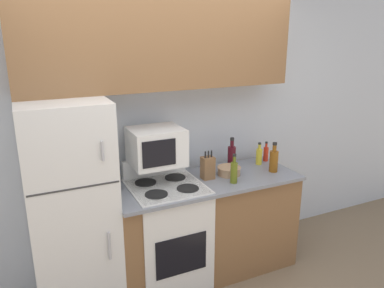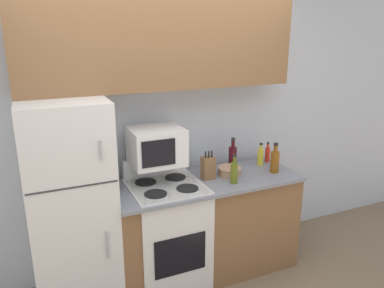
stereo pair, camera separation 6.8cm
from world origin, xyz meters
name	(u,v)px [view 2 (the right image)]	position (x,y,z in m)	size (l,w,h in m)	color
wall_back	(157,134)	(0.00, 0.71, 1.27)	(8.00, 0.05, 2.55)	silver
lower_cabinets	(206,226)	(0.31, 0.30, 0.46)	(1.67, 0.65, 0.93)	brown
refrigerator	(71,208)	(-0.84, 0.34, 0.86)	(0.62, 0.70, 1.72)	white
upper_cabinets	(162,43)	(0.00, 0.52, 2.09)	(2.29, 0.34, 0.73)	brown
stove	(167,233)	(-0.07, 0.29, 0.48)	(0.61, 0.63, 1.10)	white
microwave	(156,146)	(-0.11, 0.40, 1.26)	(0.43, 0.38, 0.31)	white
knife_block	(208,168)	(0.33, 0.31, 1.03)	(0.11, 0.09, 0.26)	brown
bowl	(230,171)	(0.55, 0.30, 0.97)	(0.22, 0.22, 0.08)	tan
bottle_olive_oil	(234,172)	(0.49, 0.13, 1.03)	(0.06, 0.06, 0.26)	#5B6619
bottle_wine_red	(233,157)	(0.66, 0.45, 1.05)	(0.08, 0.08, 0.30)	#470F19
bottle_whiskey	(275,161)	(0.96, 0.20, 1.04)	(0.08, 0.08, 0.28)	brown
bottle_cooking_spray	(260,156)	(0.96, 0.43, 1.01)	(0.06, 0.06, 0.22)	gold
bottle_hot_sauce	(268,154)	(1.08, 0.48, 1.01)	(0.05, 0.05, 0.20)	red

